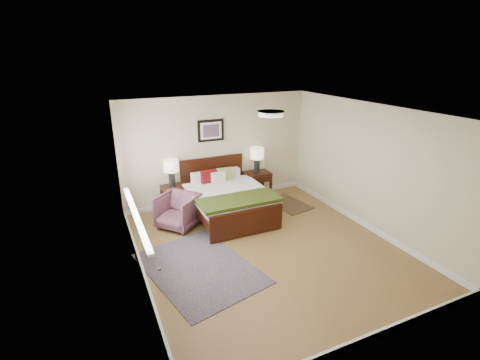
{
  "coord_description": "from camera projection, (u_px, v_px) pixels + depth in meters",
  "views": [
    {
      "loc": [
        -2.75,
        -4.9,
        3.38
      ],
      "look_at": [
        -0.15,
        0.88,
        1.05
      ],
      "focal_mm": 26.0,
      "sensor_mm": 36.0,
      "label": 1
    }
  ],
  "objects": [
    {
      "name": "rug_navy",
      "position": [
        288.0,
        204.0,
        8.24
      ],
      "size": [
        0.9,
        1.19,
        0.01
      ],
      "primitive_type": "cube",
      "rotation": [
        0.0,
        0.0,
        0.18
      ],
      "color": "black",
      "rests_on": "ground"
    },
    {
      "name": "wall_art",
      "position": [
        211.0,
        131.0,
        7.88
      ],
      "size": [
        0.62,
        0.05,
        0.5
      ],
      "color": "black",
      "rests_on": "back_wall"
    },
    {
      "name": "lamp_left",
      "position": [
        171.0,
        168.0,
        7.57
      ],
      "size": [
        0.33,
        0.33,
        0.61
      ],
      "color": "black",
      "rests_on": "nightstand_left"
    },
    {
      "name": "door",
      "position": [
        163.0,
        283.0,
        3.7
      ],
      "size": [
        0.06,
        1.0,
        2.18
      ],
      "color": "silver",
      "rests_on": "ground"
    },
    {
      "name": "left_wall",
      "position": [
        135.0,
        206.0,
        5.13
      ],
      "size": [
        0.04,
        5.0,
        2.5
      ],
      "primitive_type": "cube",
      "color": "#C3AF8D",
      "rests_on": "ground"
    },
    {
      "name": "nightstand_left",
      "position": [
        173.0,
        192.0,
        7.74
      ],
      "size": [
        0.5,
        0.45,
        0.59
      ],
      "color": "black",
      "rests_on": "ground"
    },
    {
      "name": "back_wall",
      "position": [
        217.0,
        149.0,
        8.13
      ],
      "size": [
        4.5,
        0.04,
        2.5
      ],
      "primitive_type": "cube",
      "color": "#C3AF8D",
      "rests_on": "ground"
    },
    {
      "name": "ceil_fixture",
      "position": [
        271.0,
        113.0,
        5.57
      ],
      "size": [
        0.44,
        0.44,
        0.08
      ],
      "color": "white",
      "rests_on": "ceiling"
    },
    {
      "name": "rug_persian",
      "position": [
        199.0,
        268.0,
        5.79
      ],
      "size": [
        1.97,
        2.43,
        0.01
      ],
      "primitive_type": "cube",
      "rotation": [
        0.0,
        0.0,
        0.23
      ],
      "color": "#0C0D3D",
      "rests_on": "ground"
    },
    {
      "name": "window",
      "position": [
        131.0,
        182.0,
        5.7
      ],
      "size": [
        0.11,
        2.72,
        1.32
      ],
      "color": "silver",
      "rests_on": "left_wall"
    },
    {
      "name": "floor",
      "position": [
        267.0,
        247.0,
        6.42
      ],
      "size": [
        5.0,
        5.0,
        0.0
      ],
      "primitive_type": "plane",
      "color": "brown",
      "rests_on": "ground"
    },
    {
      "name": "ceiling",
      "position": [
        271.0,
        111.0,
        5.56
      ],
      "size": [
        4.5,
        5.0,
        0.02
      ],
      "primitive_type": "cube",
      "color": "white",
      "rests_on": "back_wall"
    },
    {
      "name": "armchair",
      "position": [
        178.0,
        211.0,
        7.08
      ],
      "size": [
        1.06,
        1.06,
        0.69
      ],
      "primitive_type": "imported",
      "rotation": [
        0.0,
        0.0,
        -0.86
      ],
      "color": "brown",
      "rests_on": "ground"
    },
    {
      "name": "right_wall",
      "position": [
        369.0,
        167.0,
        6.86
      ],
      "size": [
        0.04,
        5.0,
        2.5
      ],
      "primitive_type": "cube",
      "color": "#C3AF8D",
      "rests_on": "ground"
    },
    {
      "name": "lamp_right",
      "position": [
        257.0,
        156.0,
        8.36
      ],
      "size": [
        0.33,
        0.33,
        0.61
      ],
      "color": "black",
      "rests_on": "nightstand_right"
    },
    {
      "name": "front_wall",
      "position": [
        377.0,
        257.0,
        3.85
      ],
      "size": [
        4.5,
        0.04,
        2.5
      ],
      "primitive_type": "cube",
      "color": "#C3AF8D",
      "rests_on": "ground"
    },
    {
      "name": "bed",
      "position": [
        227.0,
        195.0,
        7.49
      ],
      "size": [
        1.66,
        2.0,
        1.08
      ],
      "color": "black",
      "rests_on": "ground"
    },
    {
      "name": "nightstand_right",
      "position": [
        257.0,
        182.0,
        8.58
      ],
      "size": [
        0.63,
        0.47,
        0.63
      ],
      "color": "black",
      "rests_on": "ground"
    }
  ]
}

